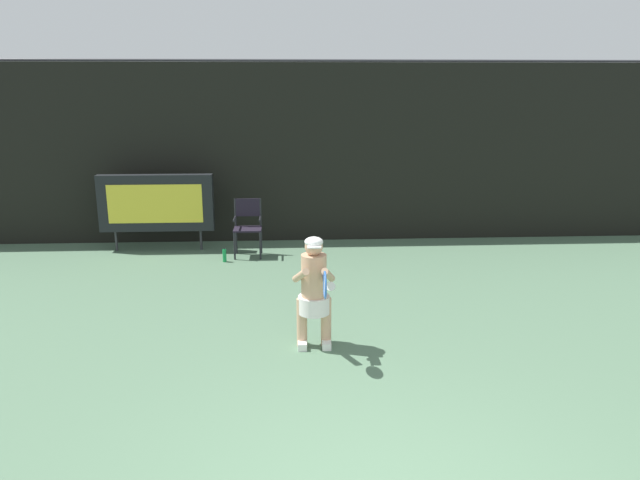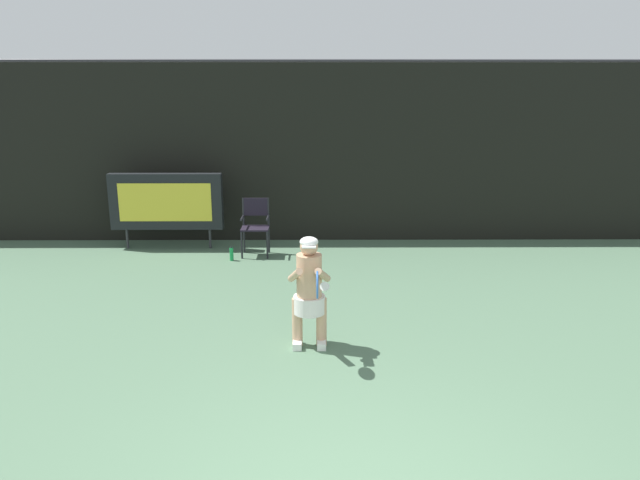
% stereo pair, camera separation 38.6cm
% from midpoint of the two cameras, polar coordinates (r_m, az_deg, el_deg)
% --- Properties ---
extents(backdrop_screen, '(18.00, 0.12, 3.66)m').
position_cam_midpoint_polar(backdrop_screen, '(12.24, 1.78, 8.31)').
color(backdrop_screen, black).
rests_on(backdrop_screen, ground).
extents(scoreboard, '(2.20, 0.21, 1.50)m').
position_cam_midpoint_polar(scoreboard, '(11.99, -13.66, 3.60)').
color(scoreboard, black).
rests_on(scoreboard, ground).
extents(umpire_chair, '(0.52, 0.44, 1.08)m').
position_cam_midpoint_polar(umpire_chair, '(11.32, -5.25, 1.61)').
color(umpire_chair, black).
rests_on(umpire_chair, ground).
extents(water_bottle, '(0.07, 0.07, 0.27)m').
position_cam_midpoint_polar(water_bottle, '(11.10, -7.51, -1.36)').
color(water_bottle, '#199044').
rests_on(water_bottle, ground).
extents(tennis_player, '(0.54, 0.61, 1.40)m').
position_cam_midpoint_polar(tennis_player, '(7.26, 0.49, -4.74)').
color(tennis_player, white).
rests_on(tennis_player, ground).
extents(tennis_racket, '(0.03, 0.60, 0.31)m').
position_cam_midpoint_polar(tennis_racket, '(6.65, 1.41, -4.28)').
color(tennis_racket, black).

